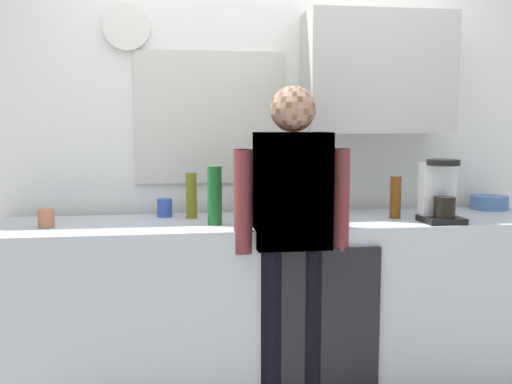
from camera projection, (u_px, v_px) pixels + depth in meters
kitchen_counter at (280, 302)px, 3.20m from camera, size 3.02×0.64×0.91m
dishwasher_panel at (325, 329)px, 2.90m from camera, size 0.56×0.02×0.82m
back_wall_assembly at (280, 135)px, 3.50m from camera, size 4.62×0.42×2.60m
coffee_maker at (440, 194)px, 3.08m from camera, size 0.20×0.20×0.33m
bottle_green_wine at (215, 196)px, 2.98m from camera, size 0.07×0.07×0.30m
bottle_amber_beer at (395, 197)px, 3.19m from camera, size 0.06×0.06×0.23m
bottle_olive_oil at (191, 195)px, 3.19m from camera, size 0.06×0.06×0.25m
cup_blue_mug at (165, 208)px, 3.25m from camera, size 0.08×0.08×0.10m
cup_terracotta_mug at (46, 218)px, 2.91m from camera, size 0.08×0.08×0.09m
mixing_bowl at (489, 203)px, 3.54m from camera, size 0.22×0.22×0.08m
potted_plant at (258, 192)px, 3.30m from camera, size 0.15×0.15×0.23m
person_at_sink at (292, 221)px, 2.84m from camera, size 0.57×0.22×1.60m
person_guest at (292, 221)px, 2.84m from camera, size 0.57×0.22×1.60m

